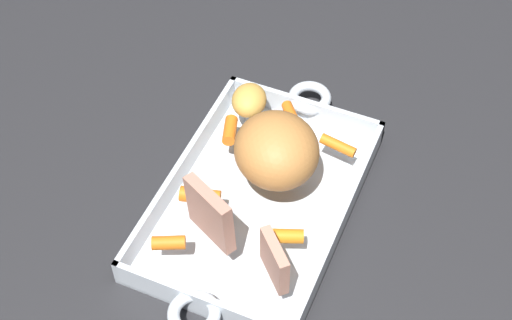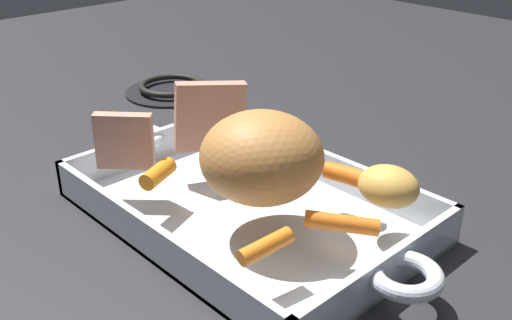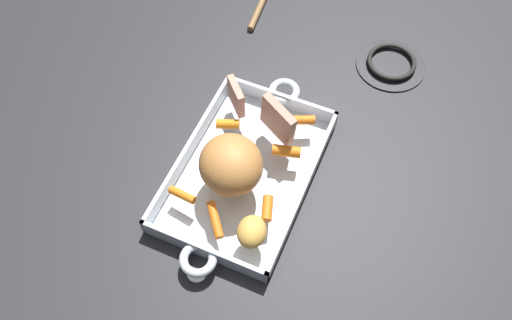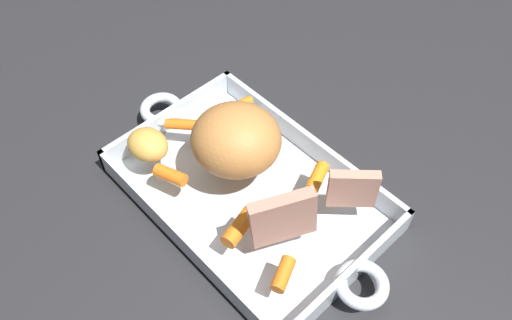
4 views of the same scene
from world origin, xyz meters
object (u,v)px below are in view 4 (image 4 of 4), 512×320
object	(u,v)px
roast_slice_thick	(353,189)
baby_carrot_short	(239,227)
baby_carrot_southwest	(187,126)
baby_carrot_southeast	(237,107)
roasting_dish	(249,193)
pork_roast	(236,140)
roast_slice_thin	(283,218)
baby_carrot_long	(283,274)
baby_carrot_northwest	(170,175)
baby_carrot_northeast	(317,177)
potato_halved	(148,145)

from	to	relation	value
roast_slice_thick	baby_carrot_short	bearing A→B (deg)	63.57
baby_carrot_southwest	baby_carrot_southeast	bearing A→B (deg)	-105.08
roasting_dish	baby_carrot_short	xyz separation A→B (m)	(-0.05, 0.06, 0.04)
pork_roast	roast_slice_thin	distance (m)	0.13
roasting_dish	baby_carrot_long	size ratio (longest dim) A/B	10.98
roast_slice_thick	baby_carrot_southeast	distance (m)	0.23
pork_roast	baby_carrot_short	distance (m)	0.12
roasting_dish	baby_carrot_southwest	xyz separation A→B (m)	(0.13, 0.00, 0.04)
roasting_dish	roast_slice_thin	world-z (taller)	roast_slice_thin
roast_slice_thin	baby_carrot_short	size ratio (longest dim) A/B	1.50
baby_carrot_northwest	baby_carrot_northeast	bearing A→B (deg)	-134.35
roast_slice_thin	baby_carrot_northwest	bearing A→B (deg)	16.17
pork_roast	baby_carrot_short	xyz separation A→B (m)	(-0.09, 0.07, -0.03)
baby_carrot_southeast	baby_carrot_northeast	bearing A→B (deg)	176.59
baby_carrot_short	potato_halved	world-z (taller)	potato_halved
roast_slice_thick	roast_slice_thin	bearing A→B (deg)	75.10
baby_carrot_short	roast_slice_thin	bearing A→B (deg)	-139.04
pork_roast	potato_halved	world-z (taller)	pork_roast
roast_slice_thin	roasting_dish	bearing A→B (deg)	-17.17
baby_carrot_northwest	baby_carrot_long	xyz separation A→B (m)	(-0.20, -0.01, -0.00)
baby_carrot_northwest	baby_carrot_southeast	xyz separation A→B (m)	(0.03, -0.15, -0.00)
roast_slice_thin	baby_carrot_southwest	bearing A→B (deg)	-6.55
baby_carrot_northeast	potato_halved	xyz separation A→B (m)	(0.19, 0.13, 0.01)
potato_halved	baby_carrot_northwest	bearing A→B (deg)	174.35
baby_carrot_short	pork_roast	bearing A→B (deg)	-40.47
roast_slice_thick	baby_carrot_northeast	size ratio (longest dim) A/B	1.39
baby_carrot_short	baby_carrot_southwest	bearing A→B (deg)	-18.48
baby_carrot_southwest	baby_carrot_northeast	size ratio (longest dim) A/B	1.50
baby_carrot_southeast	baby_carrot_northeast	world-z (taller)	baby_carrot_northeast
pork_roast	baby_carrot_southwest	distance (m)	0.10
potato_halved	pork_roast	bearing A→B (deg)	-139.14
baby_carrot_long	potato_halved	xyz separation A→B (m)	(0.26, 0.00, 0.01)
roast_slice_thick	baby_carrot_short	distance (m)	0.15
pork_roast	baby_carrot_northeast	size ratio (longest dim) A/B	2.70
baby_carrot_short	baby_carrot_northwest	xyz separation A→B (m)	(0.12, 0.01, -0.00)
roast_slice_thin	baby_carrot_northwest	size ratio (longest dim) A/B	1.77
baby_carrot_northwest	roast_slice_thick	bearing A→B (deg)	-142.43
baby_carrot_northwest	baby_carrot_southwest	distance (m)	0.09
baby_carrot_long	baby_carrot_short	bearing A→B (deg)	-3.35
pork_roast	potato_halved	size ratio (longest dim) A/B	2.01
baby_carrot_northeast	baby_carrot_northwest	bearing A→B (deg)	45.65
baby_carrot_short	baby_carrot_long	size ratio (longest dim) A/B	1.27
baby_carrot_southwest	baby_carrot_southeast	distance (m)	0.08
roasting_dish	potato_halved	distance (m)	0.16
baby_carrot_short	baby_carrot_northeast	bearing A→B (deg)	-96.17
baby_carrot_southwest	roasting_dish	bearing A→B (deg)	-178.81
pork_roast	baby_carrot_northeast	bearing A→B (deg)	-151.49
baby_carrot_southwest	potato_halved	distance (m)	0.07
baby_carrot_short	baby_carrot_long	bearing A→B (deg)	176.65
baby_carrot_northwest	baby_carrot_southwest	size ratio (longest dim) A/B	0.68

